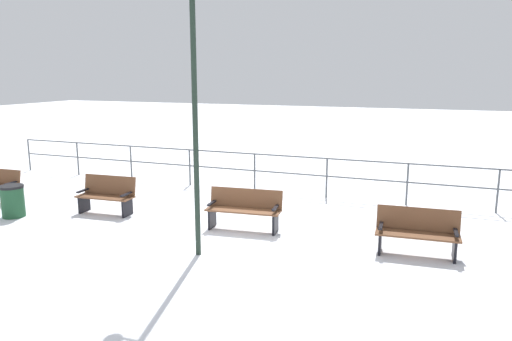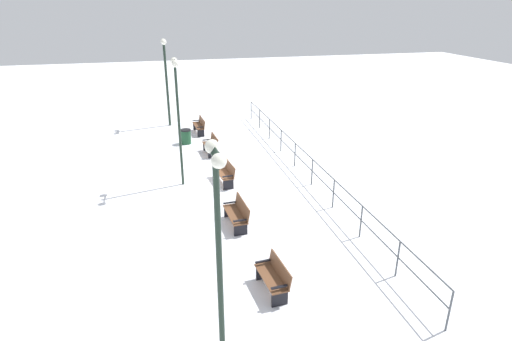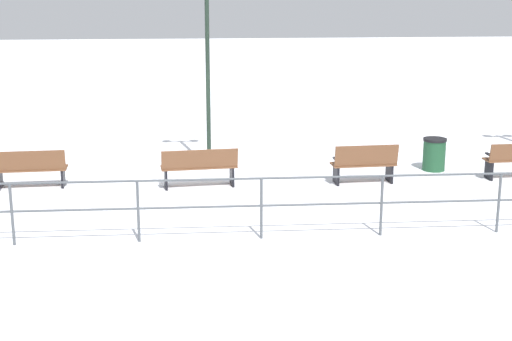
{
  "view_description": "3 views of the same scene",
  "coord_description": "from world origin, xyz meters",
  "px_view_note": "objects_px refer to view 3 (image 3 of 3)",
  "views": [
    {
      "loc": [
        9.53,
        3.99,
        3.49
      ],
      "look_at": [
        -2.57,
        -0.63,
        0.86
      ],
      "focal_mm": 34.08,
      "sensor_mm": 36.0,
      "label": 1
    },
    {
      "loc": [
        2.53,
        16.27,
        7.18
      ],
      "look_at": [
        -1.33,
        0.82,
        0.75
      ],
      "focal_mm": 29.7,
      "sensor_mm": 36.0,
      "label": 2
    },
    {
      "loc": [
        -16.61,
        0.03,
        4.62
      ],
      "look_at": [
        -1.61,
        -1.16,
        0.73
      ],
      "focal_mm": 53.6,
      "sensor_mm": 36.0,
      "label": 3
    }
  ],
  "objects_px": {
    "bench_fourth": "(30,168)",
    "trash_bin": "(434,154)",
    "bench_second": "(364,164)",
    "lamppost_middle": "(207,15)",
    "bench_third": "(199,167)"
  },
  "relations": [
    {
      "from": "bench_fourth",
      "to": "lamppost_middle",
      "type": "xyz_separation_m",
      "value": [
        1.52,
        -3.97,
        3.22
      ]
    },
    {
      "from": "bench_second",
      "to": "bench_third",
      "type": "xyz_separation_m",
      "value": [
        -0.03,
        3.71,
        0.01
      ]
    },
    {
      "from": "bench_fourth",
      "to": "lamppost_middle",
      "type": "relative_size",
      "value": 0.31
    },
    {
      "from": "bench_third",
      "to": "bench_fourth",
      "type": "xyz_separation_m",
      "value": [
        0.24,
        3.72,
        -0.03
      ]
    },
    {
      "from": "bench_second",
      "to": "lamppost_middle",
      "type": "xyz_separation_m",
      "value": [
        1.72,
        3.46,
        3.2
      ]
    },
    {
      "from": "bench_third",
      "to": "trash_bin",
      "type": "height_order",
      "value": "bench_third"
    },
    {
      "from": "trash_bin",
      "to": "bench_third",
      "type": "bearing_deg",
      "value": 101.17
    },
    {
      "from": "lamppost_middle",
      "to": "trash_bin",
      "type": "height_order",
      "value": "lamppost_middle"
    },
    {
      "from": "bench_second",
      "to": "bench_fourth",
      "type": "bearing_deg",
      "value": 84.76
    },
    {
      "from": "lamppost_middle",
      "to": "bench_second",
      "type": "bearing_deg",
      "value": -116.43
    },
    {
      "from": "bench_fourth",
      "to": "lamppost_middle",
      "type": "bearing_deg",
      "value": -72.55
    },
    {
      "from": "bench_third",
      "to": "lamppost_middle",
      "type": "bearing_deg",
      "value": -13.88
    },
    {
      "from": "bench_fourth",
      "to": "trash_bin",
      "type": "bearing_deg",
      "value": -88.09
    },
    {
      "from": "bench_second",
      "to": "bench_third",
      "type": "distance_m",
      "value": 3.71
    },
    {
      "from": "bench_third",
      "to": "trash_bin",
      "type": "relative_size",
      "value": 2.2
    }
  ]
}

